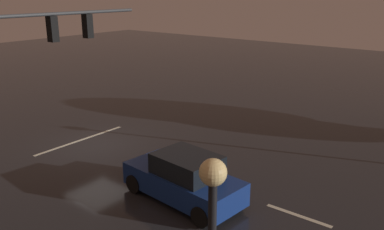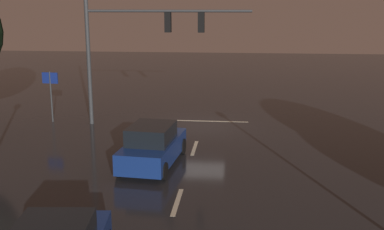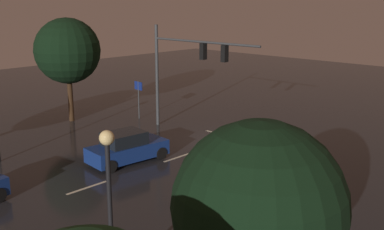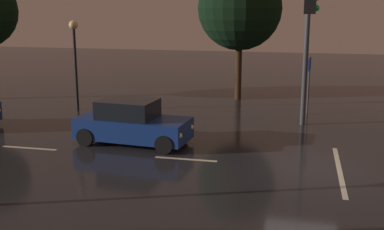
% 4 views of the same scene
% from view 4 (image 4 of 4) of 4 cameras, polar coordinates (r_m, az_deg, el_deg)
% --- Properties ---
extents(ground_plane, '(80.00, 80.00, 0.00)m').
position_cam_4_polar(ground_plane, '(16.33, 13.11, -6.08)').
color(ground_plane, '#232326').
extents(traffic_signal_assembly, '(8.62, 0.47, 6.91)m').
position_cam_4_polar(traffic_signal_assembly, '(18.75, 13.62, 10.99)').
color(traffic_signal_assembly, '#383A3D').
rests_on(traffic_signal_assembly, ground_plane).
extents(lane_dash_far, '(0.16, 2.20, 0.01)m').
position_cam_4_polar(lane_dash_far, '(16.75, -0.74, -5.23)').
color(lane_dash_far, beige).
rests_on(lane_dash_far, ground_plane).
extents(lane_dash_mid, '(0.16, 2.20, 0.01)m').
position_cam_4_polar(lane_dash_mid, '(19.01, -18.65, -3.72)').
color(lane_dash_mid, beige).
rests_on(lane_dash_mid, ground_plane).
extents(stop_bar, '(5.00, 0.16, 0.01)m').
position_cam_4_polar(stop_bar, '(16.38, 17.02, -6.24)').
color(stop_bar, beige).
rests_on(stop_bar, ground_plane).
extents(car_approaching, '(2.27, 4.50, 1.70)m').
position_cam_4_polar(car_approaching, '(18.55, -7.10, -0.98)').
color(car_approaching, navy).
rests_on(car_approaching, ground_plane).
extents(street_lamp_right_kerb, '(0.44, 0.44, 4.48)m').
position_cam_4_polar(street_lamp_right_kerb, '(24.65, -13.70, 7.80)').
color(street_lamp_right_kerb, black).
rests_on(street_lamp_right_kerb, ground_plane).
extents(route_sign, '(0.90, 0.14, 2.79)m').
position_cam_4_polar(route_sign, '(23.97, 13.67, 4.84)').
color(route_sign, '#383A3D').
rests_on(route_sign, ground_plane).
extents(tree_right_near, '(4.59, 4.59, 7.35)m').
position_cam_4_polar(tree_right_near, '(26.98, 5.67, 12.44)').
color(tree_right_near, '#382314').
rests_on(tree_right_near, ground_plane).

